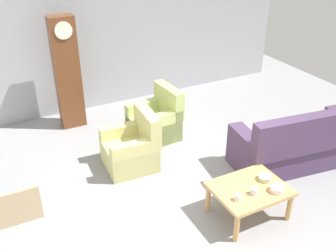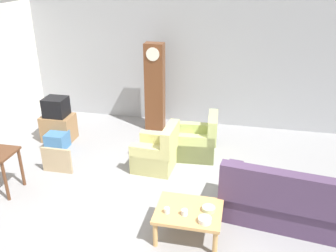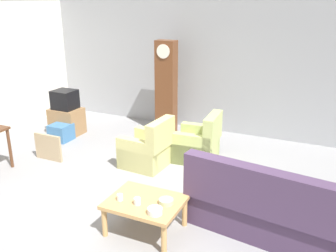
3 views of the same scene
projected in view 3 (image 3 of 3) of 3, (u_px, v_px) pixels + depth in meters
The scene contains 15 objects.
ground_plane at pixel (136, 198), 5.68m from camera, with size 10.40×10.40×0.00m, color gray.
garage_door_wall at pixel (213, 61), 8.24m from camera, with size 8.40×0.16×3.20m, color #9EA0A5.
couch_floral at pixel (269, 210), 4.73m from camera, with size 2.20×1.15×1.04m.
armchair_olive_near at pixel (148, 150), 6.71m from camera, with size 0.83×0.81×0.92m.
armchair_olive_far at pixel (198, 144), 6.98m from camera, with size 0.84×0.81×0.92m.
coffee_table_wood at pixel (145, 205), 4.78m from camera, with size 0.96×0.76×0.45m.
grandfather_clock at pixel (166, 87), 8.21m from camera, with size 0.44×0.30×2.08m.
tv_stand_cabinet at pixel (67, 121), 8.33m from camera, with size 0.68×0.52×0.59m, color #997047.
tv_crt at pixel (65, 100), 8.17m from camera, with size 0.48×0.44×0.42m, color black.
framed_picture_leaning at pixel (48, 147), 6.98m from camera, with size 0.60×0.05×0.51m, color tan.
storage_box_blue at pixel (61, 132), 7.98m from camera, with size 0.43×0.42×0.36m, color teal.
cup_white_porcelain at pixel (120, 197), 4.75m from camera, with size 0.08×0.08×0.08m, color white.
cup_blue_rimmed at pixel (137, 201), 4.65m from camera, with size 0.09×0.09×0.09m, color silver.
bowl_white_stacked at pixel (155, 211), 4.45m from camera, with size 0.18×0.18×0.08m, color white.
bowl_shallow_green at pixel (166, 201), 4.67m from camera, with size 0.19×0.19×0.06m, color #B2C69E.
Camera 3 is at (2.57, -4.32, 2.92)m, focal length 39.36 mm.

